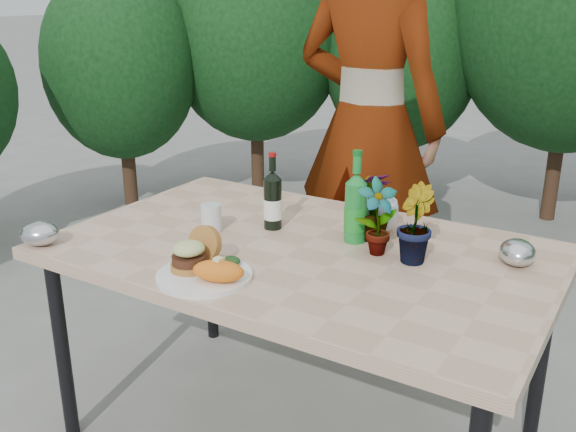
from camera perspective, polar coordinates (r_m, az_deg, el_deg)
The scene contains 17 objects.
patio_table at distance 2.12m, azimuth 1.13°, elevation -4.18°, with size 1.60×1.00×0.75m.
shrub_hedge at distance 3.48m, azimuth 18.86°, elevation 12.24°, with size 6.89×5.18×2.39m.
dinner_plate at distance 1.89m, azimuth -7.44°, elevation -5.30°, with size 0.28×0.28×0.01m, color white.
burger_stack at distance 1.91m, azimuth -8.45°, elevation -3.28°, with size 0.11×0.16×0.11m.
sweet_potato at distance 1.82m, azimuth -6.21°, elevation -4.90°, with size 0.15×0.08×0.06m, color orange.
grilled_veg at distance 1.93m, azimuth -5.35°, elevation -3.92°, with size 0.08×0.05×0.03m.
wine_bottle at distance 2.23m, azimuth -1.37°, elevation 1.35°, with size 0.07×0.07×0.27m.
sparkling_water at distance 2.12m, azimuth 6.02°, elevation 0.65°, with size 0.07×0.07×0.31m.
plastic_cup at distance 2.24m, azimuth -6.83°, elevation -0.15°, with size 0.07×0.07×0.10m, color silver.
seedling_left at distance 2.02m, azimuth 7.95°, elevation -0.14°, with size 0.13×0.09×0.25m, color #24561D.
seedling_mid at distance 1.99m, azimuth 11.11°, elevation -0.67°, with size 0.13×0.11×0.24m, color #295C1F.
seedling_right at distance 2.15m, azimuth 7.50°, elevation 0.95°, with size 0.13×0.13×0.23m, color #2B571D.
blue_bowl at distance 2.24m, azimuth 7.93°, elevation 0.06°, with size 0.14×0.14×0.11m, color silver.
foil_packet_left at distance 2.25m, azimuth -21.22°, elevation -1.47°, with size 0.13×0.11×0.08m, color #B4B7BC.
foil_packet_right at distance 2.07m, azimuth 19.72°, elevation -3.05°, with size 0.13×0.11×0.08m, color silver.
person at distance 2.91m, azimuth 7.17°, elevation 8.04°, with size 0.71×0.47×1.96m, color #8F5E47.
terracotta_pot at distance 4.55m, azimuth -5.24°, elevation 0.39°, with size 0.17×0.17×0.14m.
Camera 1 is at (0.98, -1.68, 1.54)m, focal length 40.00 mm.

